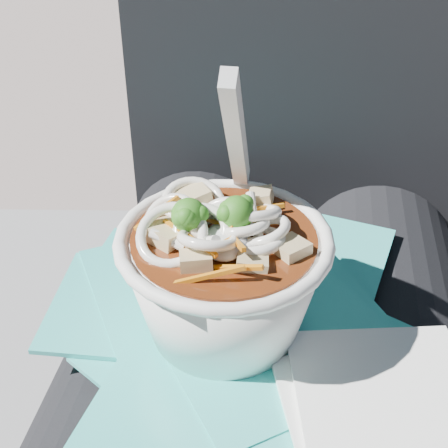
# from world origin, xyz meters

# --- Properties ---
(lap) EXTENTS (0.35, 0.48, 0.16)m
(lap) POSITION_xyz_m (0.00, 0.00, 0.53)
(lap) COLOR black
(lap) RESTS_ON stone_ledge
(person_body) EXTENTS (0.34, 0.94, 1.00)m
(person_body) POSITION_xyz_m (0.00, 0.09, 0.56)
(person_body) COLOR black
(person_body) RESTS_ON ground
(plastic_bag) EXTENTS (0.29, 0.35, 0.02)m
(plastic_bag) POSITION_xyz_m (-0.03, -0.00, 0.62)
(plastic_bag) COLOR #2DBBB3
(plastic_bag) RESTS_ON lap
(napkins) EXTENTS (0.15, 0.16, 0.01)m
(napkins) POSITION_xyz_m (0.08, -0.08, 0.63)
(napkins) COLOR white
(napkins) RESTS_ON plastic_bag
(udon_bowl) EXTENTS (0.16, 0.16, 0.19)m
(udon_bowl) POSITION_xyz_m (-0.03, -0.01, 0.68)
(udon_bowl) COLOR white
(udon_bowl) RESTS_ON plastic_bag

